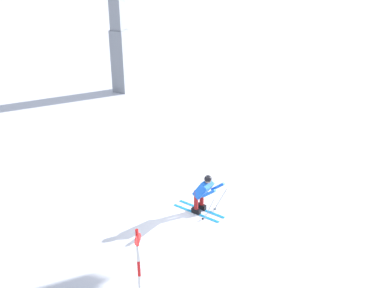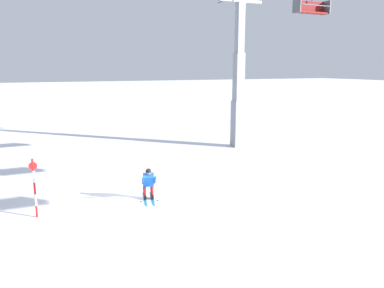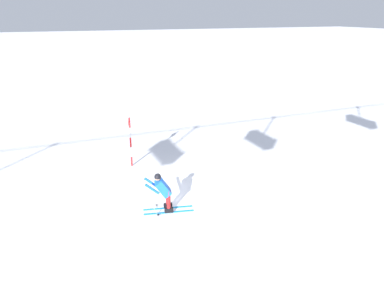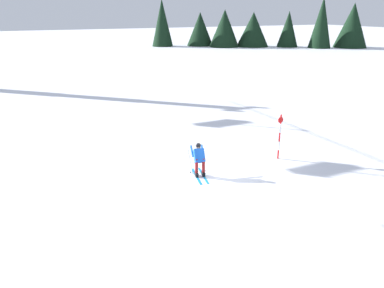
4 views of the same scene
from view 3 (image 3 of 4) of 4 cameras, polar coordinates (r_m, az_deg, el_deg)
name	(u,v)px [view 3 (image 3 of 4)]	position (r m, az deg, el deg)	size (l,w,h in m)	color
ground_plane	(164,195)	(13.29, -4.42, -7.92)	(260.00, 260.00, 0.00)	white
skier_carving_main	(163,190)	(11.97, -4.53, -7.12)	(1.68, 0.89, 1.47)	#198CCC
trail_marker_pole	(130,140)	(15.50, -9.52, 0.56)	(0.07, 0.28, 2.12)	red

